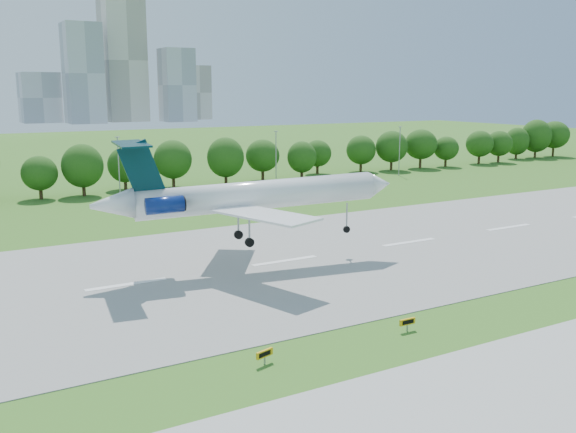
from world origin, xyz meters
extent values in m
plane|color=#345E18|center=(0.00, 0.00, 0.00)|extent=(600.00, 600.00, 0.00)
cube|color=gray|center=(0.00, 25.00, 0.04)|extent=(400.00, 45.00, 0.08)
cylinder|color=#382314|center=(20.00, 92.00, 1.80)|extent=(0.70, 0.70, 3.60)
sphere|color=#184110|center=(20.00, 92.00, 6.20)|extent=(8.40, 8.40, 8.40)
cylinder|color=#382314|center=(60.00, 92.00, 1.80)|extent=(0.70, 0.70, 3.60)
sphere|color=#184110|center=(60.00, 92.00, 6.20)|extent=(8.40, 8.40, 8.40)
cylinder|color=#382314|center=(100.00, 92.00, 1.80)|extent=(0.70, 0.70, 3.60)
sphere|color=#184110|center=(100.00, 92.00, 6.20)|extent=(8.40, 8.40, 8.40)
cylinder|color=#382314|center=(140.00, 92.00, 1.80)|extent=(0.70, 0.70, 3.60)
sphere|color=#184110|center=(140.00, 92.00, 6.20)|extent=(8.40, 8.40, 8.40)
cylinder|color=gray|center=(15.00, 82.00, 6.00)|extent=(0.24, 0.24, 12.00)
cube|color=gray|center=(15.00, 82.00, 12.10)|extent=(0.90, 0.25, 0.18)
cylinder|color=gray|center=(50.00, 82.00, 6.00)|extent=(0.24, 0.24, 12.00)
cube|color=gray|center=(50.00, 82.00, 12.10)|extent=(0.90, 0.25, 0.18)
cylinder|color=gray|center=(85.00, 82.00, 6.00)|extent=(0.24, 0.24, 12.00)
cube|color=gray|center=(85.00, 82.00, 12.10)|extent=(0.90, 0.25, 0.18)
cube|color=#B2B2B7|center=(75.00, 380.00, 31.00)|extent=(22.00, 22.00, 62.00)
cube|color=beige|center=(105.00, 395.00, 40.00)|extent=(26.00, 26.00, 80.00)
cube|color=#B2B2B7|center=(135.00, 375.00, 24.00)|extent=(20.00, 20.00, 48.00)
cube|color=beige|center=(158.00, 400.00, 19.00)|extent=(18.00, 18.00, 38.00)
cube|color=#B2B2B7|center=(52.00, 405.00, 16.00)|extent=(24.00, 24.00, 32.00)
cylinder|color=white|center=(16.43, 25.00, 8.70)|extent=(29.79, 7.59, 4.20)
cone|color=white|center=(32.60, 22.69, 9.11)|extent=(3.69, 3.87, 3.52)
cone|color=white|center=(-0.52, 27.42, 8.65)|extent=(5.25, 4.09, 3.56)
cube|color=white|center=(13.70, 18.43, 7.67)|extent=(8.43, 13.67, 0.37)
cube|color=white|center=(15.65, 32.07, 7.67)|extent=(11.12, 13.41, 0.37)
cube|color=#042834|center=(2.79, 26.95, 12.43)|extent=(5.14, 1.21, 6.68)
cube|color=#042834|center=(1.82, 27.09, 15.26)|extent=(4.44, 9.70, 0.30)
cylinder|color=navy|center=(4.38, 24.14, 8.69)|extent=(4.40, 2.44, 1.98)
cylinder|color=navy|center=(5.10, 29.20, 8.69)|extent=(4.40, 2.44, 1.98)
cylinder|color=gray|center=(28.12, 23.33, 5.25)|extent=(0.20, 0.20, 3.44)
cylinder|color=black|center=(28.12, 23.33, 3.53)|extent=(0.92, 0.42, 0.89)
cylinder|color=gray|center=(14.18, 23.13, 5.25)|extent=(0.24, 0.24, 3.44)
cylinder|color=black|center=(14.18, 23.13, 3.53)|extent=(1.13, 0.59, 1.08)
cylinder|color=gray|center=(14.79, 27.42, 5.25)|extent=(0.24, 0.24, 3.44)
cylinder|color=black|center=(14.79, 27.42, 3.53)|extent=(1.13, 0.59, 1.08)
cube|color=gray|center=(3.56, -0.80, 0.36)|extent=(0.13, 0.13, 0.73)
cube|color=#DD9E0B|center=(3.56, -0.80, 0.88)|extent=(1.65, 0.64, 0.57)
cube|color=black|center=(3.59, -0.91, 0.88)|extent=(1.20, 0.37, 0.36)
cube|color=gray|center=(17.82, -0.90, 0.36)|extent=(0.10, 0.10, 0.72)
cube|color=#DD9E0B|center=(17.82, -0.90, 0.88)|extent=(1.66, 0.21, 0.57)
cube|color=black|center=(17.82, -1.02, 0.88)|extent=(1.24, 0.04, 0.36)
camera|label=1|loc=(-18.17, -42.43, 21.08)|focal=40.00mm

